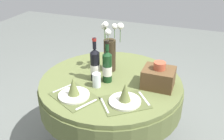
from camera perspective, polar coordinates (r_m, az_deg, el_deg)
name	(u,v)px	position (r m, az deg, el deg)	size (l,w,h in m)	color
dining_table	(111,93)	(2.26, -0.28, -5.29)	(1.24, 1.24, 0.73)	#5B6638
place_setting_left	(74,91)	(1.96, -8.60, -4.76)	(0.42, 0.38, 0.16)	#4E562F
place_setting_right	(125,97)	(1.87, 2.93, -6.11)	(0.43, 0.41, 0.16)	#4E562F
flower_vase	(110,50)	(2.26, -0.48, 4.49)	(0.22, 0.18, 0.46)	#332819
wine_bottle_left	(95,65)	(2.12, -3.82, 1.19)	(0.08, 0.08, 0.38)	black
wine_bottle_centre	(107,66)	(2.10, -1.08, 0.80)	(0.08, 0.08, 0.37)	#143819
tumbler_near_left	(97,80)	(2.06, -3.47, -2.27)	(0.07, 0.07, 0.12)	silver
woven_basket_side_right	(158,77)	(2.08, 10.40, -1.57)	(0.25, 0.21, 0.22)	brown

